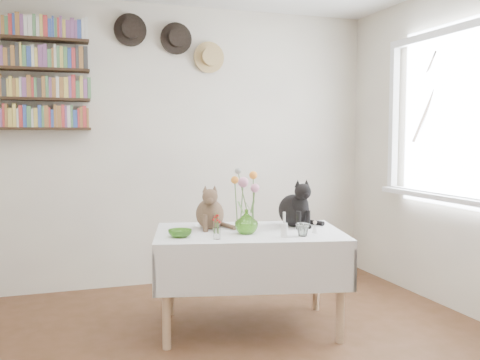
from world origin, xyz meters
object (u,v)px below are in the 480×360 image
object	(u,v)px
flower_vase	(246,222)
bookshelf_unit	(25,74)
tabby_cat	(210,206)
black_cat	(294,202)
dining_table	(249,255)

from	to	relation	value
flower_vase	bookshelf_unit	world-z (taller)	bookshelf_unit
bookshelf_unit	tabby_cat	bearing A→B (deg)	-40.16
black_cat	bookshelf_unit	distance (m)	2.39
tabby_cat	flower_vase	distance (m)	0.34
flower_vase	black_cat	bearing A→B (deg)	23.36
tabby_cat	bookshelf_unit	distance (m)	1.91
dining_table	flower_vase	distance (m)	0.27
dining_table	flower_vase	bearing A→B (deg)	-119.50
dining_table	black_cat	distance (m)	0.53
tabby_cat	flower_vase	bearing A→B (deg)	-43.02
black_cat	tabby_cat	bearing A→B (deg)	167.14
flower_vase	bookshelf_unit	xyz separation A→B (m)	(-1.42, 1.33, 1.08)
dining_table	flower_vase	xyz separation A→B (m)	(-0.05, -0.09, 0.25)
tabby_cat	flower_vase	world-z (taller)	tabby_cat
black_cat	bookshelf_unit	world-z (taller)	bookshelf_unit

